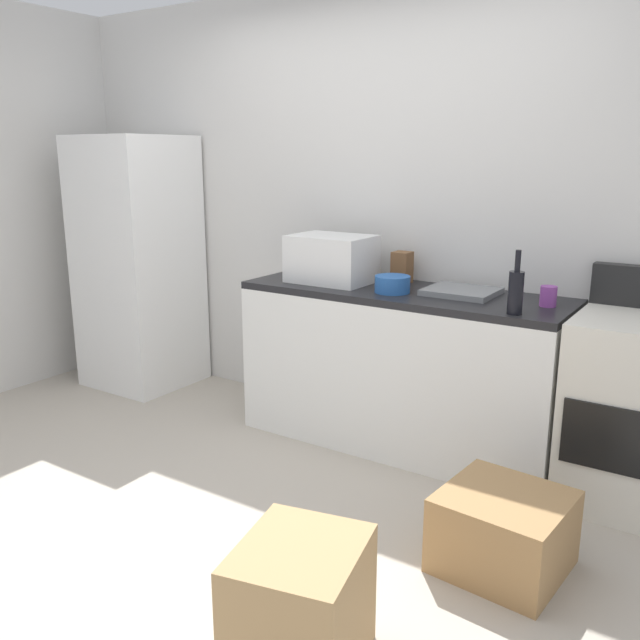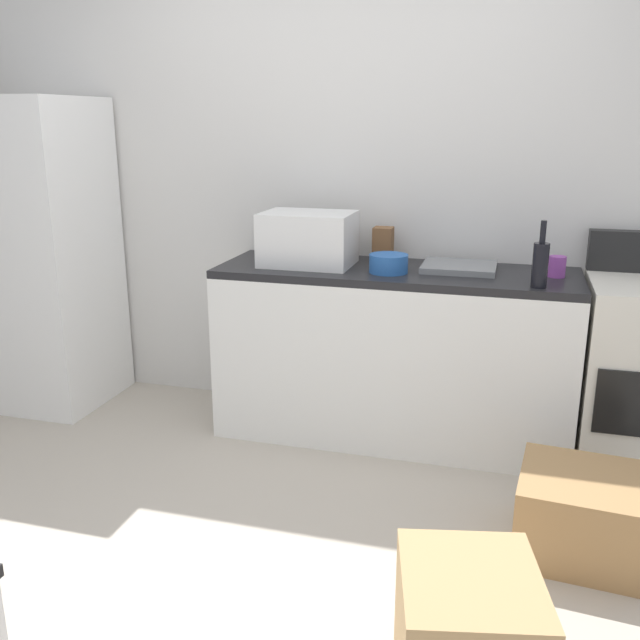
# 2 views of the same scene
# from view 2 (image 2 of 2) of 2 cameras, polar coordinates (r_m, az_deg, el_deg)

# --- Properties ---
(ground_plane) EXTENTS (6.00, 6.00, 0.00)m
(ground_plane) POSITION_cam_2_polar(r_m,az_deg,el_deg) (2.87, -4.89, -18.39)
(ground_plane) COLOR #B2A899
(wall_back) EXTENTS (5.00, 0.10, 2.60)m
(wall_back) POSITION_cam_2_polar(r_m,az_deg,el_deg) (3.87, 2.86, 11.29)
(wall_back) COLOR silver
(wall_back) RESTS_ON ground_plane
(kitchen_counter) EXTENTS (1.80, 0.60, 0.90)m
(kitchen_counter) POSITION_cam_2_polar(r_m,az_deg,el_deg) (3.65, 6.03, -2.76)
(kitchen_counter) COLOR white
(kitchen_counter) RESTS_ON ground_plane
(refrigerator) EXTENTS (0.68, 0.66, 1.74)m
(refrigerator) POSITION_cam_2_polar(r_m,az_deg,el_deg) (4.32, -21.88, 4.93)
(refrigerator) COLOR white
(refrigerator) RESTS_ON ground_plane
(microwave) EXTENTS (0.46, 0.34, 0.27)m
(microwave) POSITION_cam_2_polar(r_m,az_deg,el_deg) (3.59, -0.98, 6.68)
(microwave) COLOR white
(microwave) RESTS_ON kitchen_counter
(sink_basin) EXTENTS (0.36, 0.32, 0.03)m
(sink_basin) POSITION_cam_2_polar(r_m,az_deg,el_deg) (3.55, 11.33, 4.29)
(sink_basin) COLOR slate
(sink_basin) RESTS_ON kitchen_counter
(wine_bottle) EXTENTS (0.07, 0.07, 0.30)m
(wine_bottle) POSITION_cam_2_polar(r_m,az_deg,el_deg) (3.25, 17.60, 4.45)
(wine_bottle) COLOR black
(wine_bottle) RESTS_ON kitchen_counter
(coffee_mug) EXTENTS (0.08, 0.08, 0.10)m
(coffee_mug) POSITION_cam_2_polar(r_m,az_deg,el_deg) (3.50, 18.85, 4.16)
(coffee_mug) COLOR purple
(coffee_mug) RESTS_ON kitchen_counter
(knife_block) EXTENTS (0.10, 0.10, 0.18)m
(knife_block) POSITION_cam_2_polar(r_m,az_deg,el_deg) (3.70, 5.18, 6.20)
(knife_block) COLOR brown
(knife_block) RESTS_ON kitchen_counter
(mixing_bowl) EXTENTS (0.19, 0.19, 0.09)m
(mixing_bowl) POSITION_cam_2_polar(r_m,az_deg,el_deg) (3.43, 5.64, 4.63)
(mixing_bowl) COLOR #2659A5
(mixing_bowl) RESTS_ON kitchen_counter
(cardboard_box_large) EXTENTS (0.51, 0.50, 0.32)m
(cardboard_box_large) POSITION_cam_2_polar(r_m,az_deg,el_deg) (2.96, 20.59, -14.66)
(cardboard_box_large) COLOR #A37A4C
(cardboard_box_large) RESTS_ON ground_plane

